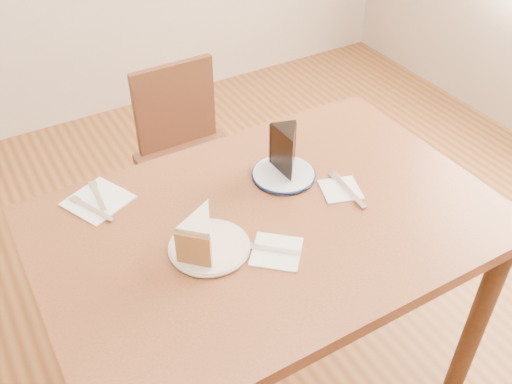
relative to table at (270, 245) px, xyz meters
The scene contains 14 objects.
ground 0.65m from the table, ahead, with size 4.00×4.00×0.00m, color #512D15.
table is the anchor object (origin of this frame).
chair_far 0.79m from the table, 82.13° to the left, with size 0.39×0.39×0.79m.
plate_cream 0.22m from the table, behind, with size 0.19×0.19×0.01m, color silver.
plate_navy 0.21m from the table, 46.62° to the left, with size 0.18×0.18×0.01m, color white.
carrot_cake 0.25m from the table, behind, with size 0.08×0.12×0.09m, color white, non-canonical shape.
chocolate_cake 0.26m from the table, 44.64° to the left, with size 0.07×0.10×0.12m, color black, non-canonical shape.
napkin_cream 0.16m from the table, 114.36° to the right, with size 0.12×0.12×0.00m, color white.
napkin_navy 0.25m from the table, ahead, with size 0.10×0.10×0.00m, color white.
napkin_spare 0.48m from the table, 141.27° to the left, with size 0.15×0.15×0.00m, color white.
fork_cream 0.16m from the table, 119.82° to the right, with size 0.01×0.14×0.00m, color silver.
knife_navy 0.27m from the table, ahead, with size 0.02×0.17×0.00m, color silver.
fork_spare 0.49m from the table, 139.67° to the left, with size 0.01×0.14×0.00m, color white.
knife_spare 0.49m from the table, 146.12° to the left, with size 0.01×0.16×0.00m, color silver.
Camera 1 is at (-0.60, -0.94, 1.75)m, focal length 40.00 mm.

